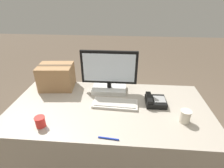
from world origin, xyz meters
name	(u,v)px	position (x,y,z in m)	size (l,w,h in m)	color
ground_plane	(110,160)	(0.00, 0.00, 0.00)	(12.00, 12.00, 0.00)	brown
office_desk	(109,136)	(0.00, 0.00, 0.36)	(1.80, 0.90, 0.73)	#A89E8E
monitor	(109,75)	(-0.02, 0.27, 0.91)	(0.55, 0.21, 0.43)	white
keyboard	(115,104)	(0.05, 0.03, 0.74)	(0.42, 0.19, 0.03)	beige
desk_phone	(155,101)	(0.42, 0.07, 0.76)	(0.18, 0.19, 0.08)	black
paper_cup_left	(40,122)	(-0.50, -0.31, 0.77)	(0.08, 0.08, 0.09)	red
paper_cup_right	(185,116)	(0.62, -0.16, 0.78)	(0.09, 0.09, 0.11)	beige
spoon	(48,131)	(-0.42, -0.36, 0.73)	(0.09, 0.15, 0.00)	#B2B2B7
cardboard_box	(57,77)	(-0.59, 0.31, 0.85)	(0.36, 0.29, 0.26)	#9E754C
pen_marker	(108,138)	(0.03, -0.40, 0.73)	(0.15, 0.03, 0.01)	#1933B2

